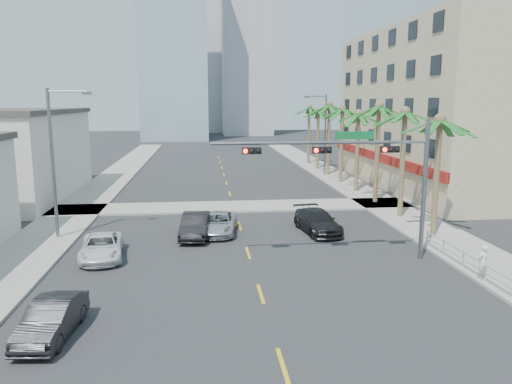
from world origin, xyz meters
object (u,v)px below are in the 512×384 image
(car_lane_left, at_px, (195,225))
(car_lane_center, at_px, (218,223))
(traffic_signal_mast, at_px, (365,165))
(car_lane_right, at_px, (317,221))
(car_parked_mid, at_px, (52,319))
(car_parked_far, at_px, (102,247))
(pedestrian, at_px, (483,262))

(car_lane_left, bearing_deg, car_lane_center, 33.42)
(traffic_signal_mast, bearing_deg, car_lane_right, 99.37)
(traffic_signal_mast, xyz_separation_m, car_lane_right, (-0.98, 5.96, -4.35))
(car_parked_mid, distance_m, car_parked_far, 9.01)
(car_parked_far, relative_size, car_lane_right, 0.93)
(traffic_signal_mast, bearing_deg, car_parked_far, 172.13)
(traffic_signal_mast, xyz_separation_m, car_lane_left, (-8.70, 5.60, -4.32))
(car_parked_mid, distance_m, pedestrian, 18.43)
(car_lane_left, height_order, car_lane_center, car_lane_left)
(car_parked_mid, bearing_deg, car_parked_far, 95.40)
(car_parked_far, bearing_deg, traffic_signal_mast, -14.70)
(traffic_signal_mast, bearing_deg, pedestrian, -39.04)
(car_parked_mid, bearing_deg, car_lane_left, 74.40)
(traffic_signal_mast, xyz_separation_m, car_lane_center, (-7.28, 6.35, -4.41))
(car_lane_right, bearing_deg, car_parked_far, -169.58)
(traffic_signal_mast, bearing_deg, car_lane_center, 138.91)
(traffic_signal_mast, xyz_separation_m, car_parked_far, (-13.58, 1.88, -4.43))
(car_parked_mid, height_order, car_lane_center, car_parked_mid)
(car_lane_left, xyz_separation_m, car_lane_center, (1.41, 0.75, -0.09))
(car_lane_center, bearing_deg, car_lane_left, -144.48)
(traffic_signal_mast, distance_m, car_lane_left, 11.21)
(car_parked_mid, distance_m, car_lane_right, 18.17)
(traffic_signal_mast, xyz_separation_m, pedestrian, (4.52, -3.66, -4.10))
(car_lane_left, xyz_separation_m, pedestrian, (13.21, -9.26, 0.22))
(car_parked_mid, relative_size, car_lane_left, 0.90)
(pedestrian, bearing_deg, car_parked_mid, -9.50)
(traffic_signal_mast, xyz_separation_m, car_parked_mid, (-13.58, -7.13, -4.40))
(car_parked_far, height_order, car_lane_right, car_lane_right)
(car_lane_center, height_order, car_lane_right, car_lane_right)
(car_parked_mid, height_order, car_parked_far, car_parked_mid)
(car_lane_left, xyz_separation_m, car_lane_right, (7.72, 0.36, -0.03))
(traffic_signal_mast, relative_size, pedestrian, 6.84)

